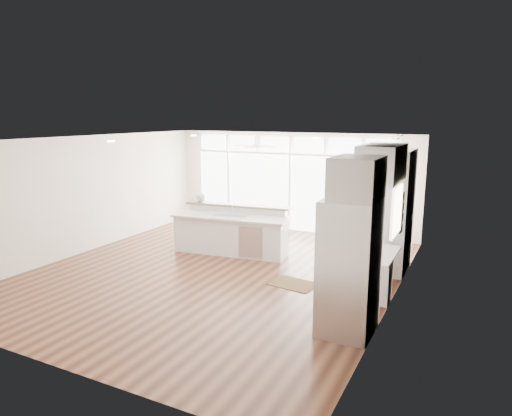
% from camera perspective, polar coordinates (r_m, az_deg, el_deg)
% --- Properties ---
extents(floor, '(7.00, 8.00, 0.02)m').
position_cam_1_polar(floor, '(9.49, -5.01, -8.01)').
color(floor, '#402113').
rests_on(floor, ground).
extents(ceiling, '(7.00, 8.00, 0.02)m').
position_cam_1_polar(ceiling, '(8.96, -5.32, 8.56)').
color(ceiling, white).
rests_on(ceiling, wall_back).
extents(wall_back, '(7.00, 0.04, 2.70)m').
position_cam_1_polar(wall_back, '(12.65, 4.41, 3.29)').
color(wall_back, white).
rests_on(wall_back, floor).
extents(wall_front, '(7.00, 0.04, 2.70)m').
position_cam_1_polar(wall_front, '(6.21, -25.08, -6.53)').
color(wall_front, white).
rests_on(wall_front, floor).
extents(wall_left, '(0.04, 8.00, 2.70)m').
position_cam_1_polar(wall_left, '(11.34, -20.39, 1.64)').
color(wall_left, white).
rests_on(wall_left, floor).
extents(wall_right, '(0.04, 8.00, 2.70)m').
position_cam_1_polar(wall_right, '(7.90, 16.99, -2.20)').
color(wall_right, white).
rests_on(wall_right, floor).
extents(glass_wall, '(5.80, 0.06, 2.08)m').
position_cam_1_polar(glass_wall, '(12.64, 4.29, 1.91)').
color(glass_wall, white).
rests_on(glass_wall, wall_back).
extents(transom_row, '(5.90, 0.06, 0.40)m').
position_cam_1_polar(transom_row, '(12.49, 4.38, 7.94)').
color(transom_row, white).
rests_on(transom_row, wall_back).
extents(desk_window, '(0.04, 0.85, 0.85)m').
position_cam_1_polar(desk_window, '(8.16, 17.16, -0.35)').
color(desk_window, white).
rests_on(desk_window, wall_right).
extents(ceiling_fan, '(1.16, 1.16, 0.32)m').
position_cam_1_polar(ceiling_fan, '(11.65, -0.06, 8.21)').
color(ceiling_fan, white).
rests_on(ceiling_fan, ceiling).
extents(recessed_lights, '(3.40, 3.00, 0.02)m').
position_cam_1_polar(recessed_lights, '(9.13, -4.65, 8.50)').
color(recessed_lights, white).
rests_on(recessed_lights, ceiling).
extents(oven_cabinet, '(0.64, 1.20, 2.50)m').
position_cam_1_polar(oven_cabinet, '(9.71, 16.87, -0.29)').
color(oven_cabinet, white).
rests_on(oven_cabinet, floor).
extents(desk_nook, '(0.72, 1.30, 0.76)m').
position_cam_1_polar(desk_nook, '(8.52, 14.48, -7.87)').
color(desk_nook, white).
rests_on(desk_nook, floor).
extents(upper_cabinets, '(0.64, 1.30, 0.64)m').
position_cam_1_polar(upper_cabinets, '(8.09, 15.46, 5.39)').
color(upper_cabinets, white).
rests_on(upper_cabinets, wall_right).
extents(refrigerator, '(0.76, 0.90, 2.00)m').
position_cam_1_polar(refrigerator, '(6.80, 11.57, -7.21)').
color(refrigerator, '#B6B6BB').
rests_on(refrigerator, floor).
extents(fridge_cabinet, '(0.64, 0.90, 0.60)m').
position_cam_1_polar(fridge_cabinet, '(6.49, 12.54, 3.66)').
color(fridge_cabinet, white).
rests_on(fridge_cabinet, wall_right).
extents(framed_photos, '(0.06, 0.22, 0.80)m').
position_cam_1_polar(framed_photos, '(8.79, 17.79, -0.56)').
color(framed_photos, black).
rests_on(framed_photos, wall_right).
extents(kitchen_island, '(2.82, 1.35, 1.08)m').
position_cam_1_polar(kitchen_island, '(10.56, -3.20, -2.83)').
color(kitchen_island, white).
rests_on(kitchen_island, floor).
extents(rug, '(0.93, 0.72, 0.01)m').
position_cam_1_polar(rug, '(8.82, 4.72, -9.44)').
color(rug, '#322310').
rests_on(rug, floor).
extents(office_chair, '(0.56, 0.53, 0.93)m').
position_cam_1_polar(office_chair, '(9.06, 14.17, -6.12)').
color(office_chair, black).
rests_on(office_chair, floor).
extents(fishbowl, '(0.27, 0.27, 0.23)m').
position_cam_1_polar(fishbowl, '(11.17, -6.94, 1.33)').
color(fishbowl, silver).
rests_on(fishbowl, kitchen_island).
extents(monitor, '(0.13, 0.43, 0.35)m').
position_cam_1_polar(monitor, '(8.37, 14.14, -4.21)').
color(monitor, black).
rests_on(monitor, desk_nook).
extents(keyboard, '(0.18, 0.36, 0.02)m').
position_cam_1_polar(keyboard, '(8.45, 12.96, -5.18)').
color(keyboard, silver).
rests_on(keyboard, desk_nook).
extents(potted_plant, '(0.26, 0.29, 0.22)m').
position_cam_1_polar(potted_plant, '(9.54, 17.35, 7.73)').
color(potted_plant, '#315524').
rests_on(potted_plant, oven_cabinet).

